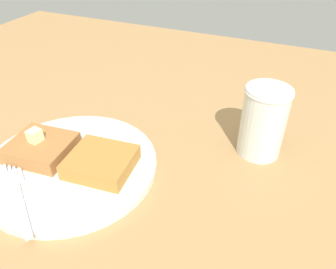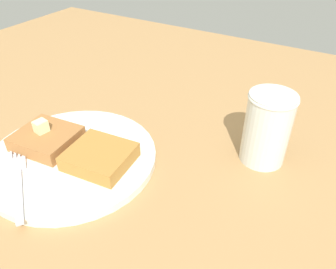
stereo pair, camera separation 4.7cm
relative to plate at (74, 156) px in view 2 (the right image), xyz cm
name	(u,v)px [view 2 (the right image)]	position (x,y,z in cm)	size (l,w,h in cm)	color
table_surface	(84,171)	(1.98, -0.30, -1.89)	(127.71, 127.71, 2.41)	#AC804E
plate	(74,156)	(0.00, 0.00, 0.00)	(24.70, 24.70, 1.21)	white
toast_slice_left	(46,139)	(-4.86, -0.47, 1.63)	(8.63, 7.87, 2.22)	#AA6E3A
toast_slice_middle	(100,157)	(4.86, 0.47, 1.63)	(8.63, 7.87, 2.22)	#B17A35
butter_pat_primary	(43,125)	(-5.48, 0.16, 3.65)	(1.82, 1.64, 1.82)	beige
fork	(18,175)	(-3.04, -7.33, 0.70)	(13.52, 10.94, 0.36)	silver
syrup_jar	(266,131)	(23.93, 14.60, 4.27)	(6.77, 6.77, 10.78)	#59230C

